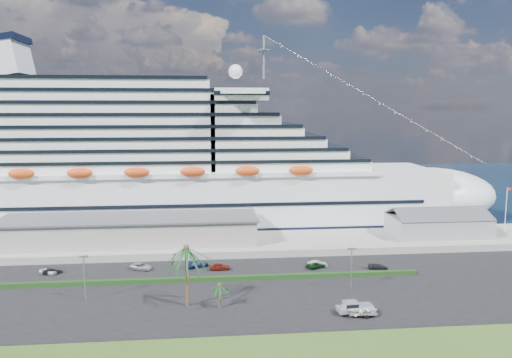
{
  "coord_description": "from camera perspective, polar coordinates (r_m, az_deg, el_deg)",
  "views": [
    {
      "loc": [
        -6.25,
        -78.7,
        33.96
      ],
      "look_at": [
        4.44,
        30.0,
        18.31
      ],
      "focal_mm": 35.0,
      "sensor_mm": 36.0,
      "label": 1
    }
  ],
  "objects": [
    {
      "name": "ground",
      "position": [
        85.94,
        -1.02,
        -15.12
      ],
      "size": [
        420.0,
        420.0,
        0.0
      ],
      "primitive_type": "plane",
      "color": "#32531B",
      "rests_on": "ground"
    },
    {
      "name": "asphalt_lot",
      "position": [
        96.1,
        -1.56,
        -12.5
      ],
      "size": [
        140.0,
        38.0,
        0.12
      ],
      "primitive_type": "cube",
      "color": "black",
      "rests_on": "ground"
    },
    {
      "name": "wharf",
      "position": [
        123.38,
        -2.53,
        -7.39
      ],
      "size": [
        240.0,
        20.0,
        1.8
      ],
      "primitive_type": "cube",
      "color": "gray",
      "rests_on": "ground"
    },
    {
      "name": "water",
      "position": [
        211.54,
        -3.85,
        -1.1
      ],
      "size": [
        420.0,
        160.0,
        0.02
      ],
      "primitive_type": "cube",
      "color": "black",
      "rests_on": "ground"
    },
    {
      "name": "cruise_ship",
      "position": [
        144.55,
        -11.64,
        1.13
      ],
      "size": [
        191.0,
        38.0,
        54.0
      ],
      "color": "silver",
      "rests_on": "ground"
    },
    {
      "name": "terminal_building",
      "position": [
        123.61,
        -14.25,
        -5.64
      ],
      "size": [
        61.0,
        15.0,
        6.3
      ],
      "color": "gray",
      "rests_on": "wharf"
    },
    {
      "name": "port_shed",
      "position": [
        135.49,
        20.09,
        -4.95
      ],
      "size": [
        24.0,
        12.31,
        7.37
      ],
      "color": "gray",
      "rests_on": "wharf"
    },
    {
      "name": "flagpole",
      "position": [
        143.43,
        26.68,
        -3.04
      ],
      "size": [
        1.08,
        0.16,
        12.0
      ],
      "color": "silver",
      "rests_on": "wharf"
    },
    {
      "name": "hedge",
      "position": [
        100.43,
        -6.42,
        -11.31
      ],
      "size": [
        88.0,
        1.1,
        0.9
      ],
      "primitive_type": "cube",
      "color": "black",
      "rests_on": "asphalt_lot"
    },
    {
      "name": "lamp_post_left",
      "position": [
        93.86,
        -19.03,
        -10.05
      ],
      "size": [
        1.6,
        0.35,
        8.27
      ],
      "color": "gray",
      "rests_on": "asphalt_lot"
    },
    {
      "name": "lamp_post_right",
      "position": [
        95.0,
        10.85,
        -9.52
      ],
      "size": [
        1.6,
        0.35,
        8.27
      ],
      "color": "gray",
      "rests_on": "asphalt_lot"
    },
    {
      "name": "palm_tall",
      "position": [
        86.41,
        -7.95,
        -8.57
      ],
      "size": [
        8.82,
        8.82,
        11.13
      ],
      "color": "#47301E",
      "rests_on": "ground"
    },
    {
      "name": "palm_short",
      "position": [
        86.69,
        -4.2,
        -12.32
      ],
      "size": [
        3.53,
        3.53,
        4.56
      ],
      "color": "#47301E",
      "rests_on": "ground"
    },
    {
      "name": "parked_car_0",
      "position": [
        112.23,
        -22.67,
        -9.71
      ],
      "size": [
        3.96,
        2.67,
        1.25
      ],
      "primitive_type": "imported",
      "rotation": [
        0.0,
        0.0,
        1.21
      ],
      "color": "silver",
      "rests_on": "asphalt_lot"
    },
    {
      "name": "parked_car_1",
      "position": [
        112.11,
        -22.25,
        -9.7
      ],
      "size": [
        4.05,
        2.44,
        1.26
      ],
      "primitive_type": "imported",
      "rotation": [
        0.0,
        0.0,
        1.88
      ],
      "color": "black",
      "rests_on": "asphalt_lot"
    },
    {
      "name": "parked_car_2",
      "position": [
        109.35,
        -13.02,
        -9.72
      ],
      "size": [
        5.23,
        3.99,
        1.32
      ],
      "primitive_type": "imported",
      "rotation": [
        0.0,
        0.0,
        1.14
      ],
      "color": "#9D9FA6",
      "rests_on": "asphalt_lot"
    },
    {
      "name": "parked_car_3",
      "position": [
        108.71,
        -6.73,
        -9.64
      ],
      "size": [
        5.4,
        3.88,
        1.45
      ],
      "primitive_type": "imported",
      "rotation": [
        0.0,
        0.0,
        1.99
      ],
      "color": "navy",
      "rests_on": "asphalt_lot"
    },
    {
      "name": "parked_car_4",
      "position": [
        106.67,
        -4.17,
        -9.95
      ],
      "size": [
        4.31,
        1.81,
        1.46
      ],
      "primitive_type": "imported",
      "rotation": [
        0.0,
        0.0,
        1.59
      ],
      "color": "maroon",
      "rests_on": "asphalt_lot"
    },
    {
      "name": "parked_car_5",
      "position": [
        108.96,
        7.03,
        -9.62
      ],
      "size": [
        4.25,
        1.58,
        1.39
      ],
      "primitive_type": "imported",
      "rotation": [
        0.0,
        0.0,
        1.54
      ],
      "color": "#999DA0",
      "rests_on": "asphalt_lot"
    },
    {
      "name": "parked_car_6",
      "position": [
        108.47,
        6.93,
        -9.73
      ],
      "size": [
        4.99,
        3.74,
        1.26
      ],
      "primitive_type": "imported",
      "rotation": [
        0.0,
        0.0,
        1.99
      ],
      "color": "black",
      "rests_on": "asphalt_lot"
    },
    {
      "name": "parked_car_7",
      "position": [
        109.86,
        13.75,
        -9.69
      ],
      "size": [
        4.52,
        3.06,
        1.21
      ],
      "primitive_type": "imported",
      "rotation": [
        0.0,
        0.0,
        1.21
      ],
      "color": "black",
      "rests_on": "asphalt_lot"
    },
    {
      "name": "pickup_truck",
      "position": [
        86.65,
        11.17,
        -14.17
      ],
      "size": [
        6.08,
        2.62,
        2.09
      ],
      "color": "black",
      "rests_on": "asphalt_lot"
    },
    {
      "name": "boat_trailer",
      "position": [
        85.83,
        12.1,
        -14.44
      ],
      "size": [
        5.9,
        3.9,
        1.68
      ],
      "color": "gray",
      "rests_on": "asphalt_lot"
    }
  ]
}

